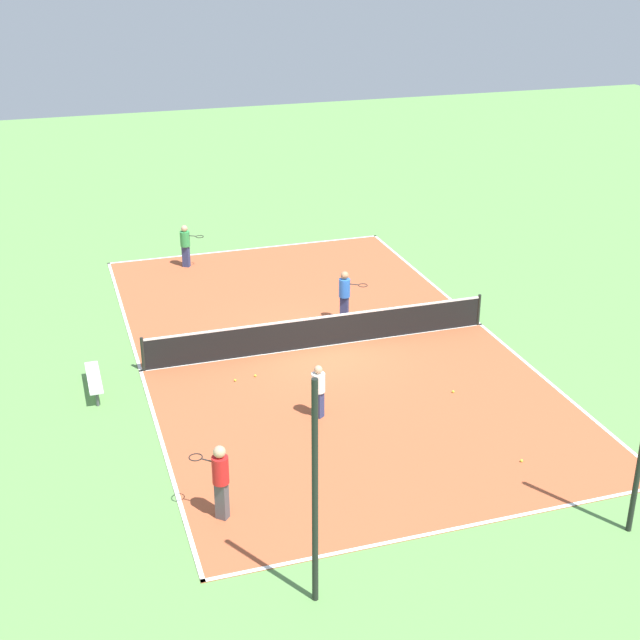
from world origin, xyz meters
name	(u,v)px	position (x,y,z in m)	size (l,w,h in m)	color
ground_plane	(320,347)	(0.00, 0.00, 0.00)	(80.00, 80.00, 0.00)	#60934C
court_surface	(320,347)	(0.00, 0.00, 0.01)	(10.98, 19.06, 0.02)	#B75633
tennis_net	(320,331)	(0.00, 0.00, 0.55)	(10.78, 0.10, 1.04)	black
bench	(94,379)	(6.79, 0.84, 0.40)	(0.36, 1.98, 0.45)	silver
player_far_green	(185,243)	(2.65, -8.24, 0.95)	(0.96, 0.78, 1.62)	navy
player_near_white	(318,388)	(1.34, 4.05, 0.85)	(0.50, 0.50, 1.48)	navy
player_coach_red	(220,477)	(4.65, 7.58, 1.06)	(0.91, 0.87, 1.80)	#4C4C51
player_near_blue	(345,293)	(-1.34, -1.58, 1.01)	(0.96, 0.79, 1.72)	navy
tennis_ball_right_alley	(522,461)	(-2.63, 7.61, 0.06)	(0.07, 0.07, 0.07)	#CCE033
tennis_ball_far_baseline	(235,380)	(2.98, 1.46, 0.06)	(0.07, 0.07, 0.07)	#CCE033
tennis_ball_near_net	(255,376)	(2.37, 1.36, 0.06)	(0.07, 0.07, 0.07)	#CCE033
tennis_ball_left_sideline	(453,392)	(-2.59, 3.95, 0.06)	(0.07, 0.07, 0.07)	#CCE033
fence_post_back_right	(315,495)	(3.49, 10.62, 2.36)	(0.12, 0.12, 4.73)	black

